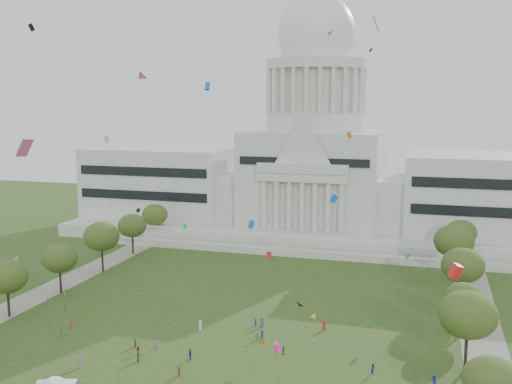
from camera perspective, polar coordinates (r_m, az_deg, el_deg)
ground at (r=100.12m, az=-7.71°, el=-17.54°), size 400.00×400.00×0.00m
capitol at (r=200.06m, az=5.60°, el=2.33°), size 160.00×64.50×91.30m
path_left at (r=147.44m, az=-20.22°, el=-9.30°), size 8.00×160.00×0.04m
path_right at (r=120.49m, az=20.86°, el=-13.39°), size 8.00×160.00×0.04m
row_tree_r_1 at (r=88.23m, az=21.48°, el=-16.33°), size 7.58×7.58×10.78m
row_tree_l_2 at (r=133.76m, az=-22.64°, el=-7.46°), size 8.42×8.42×11.97m
row_tree_r_2 at (r=105.11m, az=19.53°, el=-10.97°), size 9.55×9.55×13.58m
row_tree_l_3 at (r=146.02m, az=-18.23°, el=-6.03°), size 8.12×8.12×11.55m
row_tree_r_3 at (r=122.09m, az=19.18°, el=-9.48°), size 7.01×7.01×9.98m
row_tree_l_4 at (r=160.81m, az=-14.50°, el=-4.10°), size 9.29×9.29×13.21m
row_tree_r_4 at (r=136.42m, az=19.10°, el=-6.62°), size 9.19×9.19×13.06m
row_tree_l_5 at (r=177.33m, az=-11.71°, el=-3.16°), size 8.33×8.33×11.85m
row_tree_r_5 at (r=155.78m, az=18.34°, el=-4.48°), size 9.82×9.82×13.96m
row_tree_l_6 at (r=193.90m, az=-9.62°, el=-2.14°), size 8.19×8.19×11.64m
row_tree_r_6 at (r=173.70m, az=18.96°, el=-3.66°), size 8.42×8.42×11.97m
event_tent at (r=96.06m, az=-18.86°, el=-16.79°), size 10.43×10.43×4.55m
person_0 at (r=101.36m, az=16.60°, el=-16.87°), size 1.15×1.09×1.99m
person_2 at (r=103.37m, az=11.11°, el=-16.21°), size 0.93×1.01×1.78m
person_4 at (r=107.06m, az=-6.30°, el=-15.12°), size 0.79×1.26×2.03m
person_5 at (r=101.65m, az=-7.32°, el=-16.62°), size 1.40×1.47×1.57m
person_8 at (r=110.58m, az=-11.16°, el=-14.57°), size 0.85×0.65×1.55m
person_10 at (r=108.84m, az=2.61°, el=-14.83°), size 0.48×0.86×1.44m
distant_crowd at (r=116.80m, az=-11.07°, el=-13.24°), size 61.23×41.16×1.91m
kite_swarm at (r=99.07m, az=-5.66°, el=-0.80°), size 87.31×102.82×65.56m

